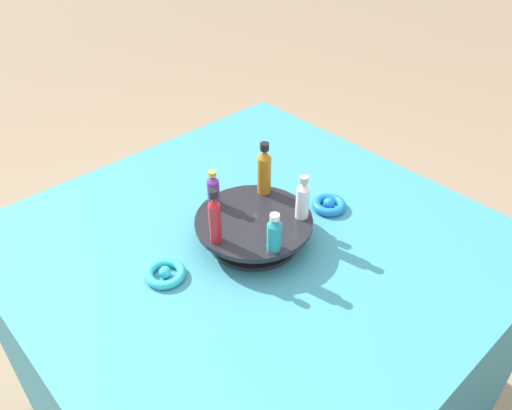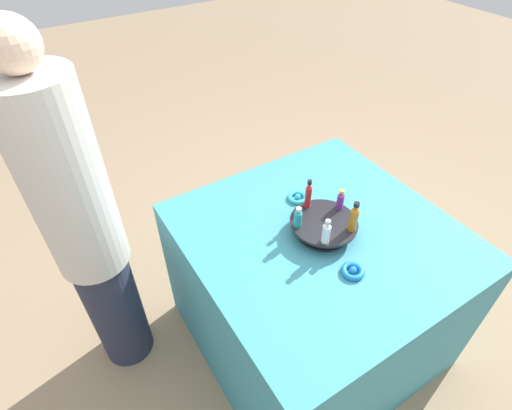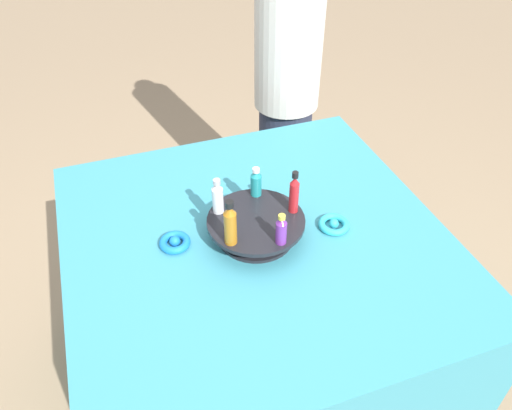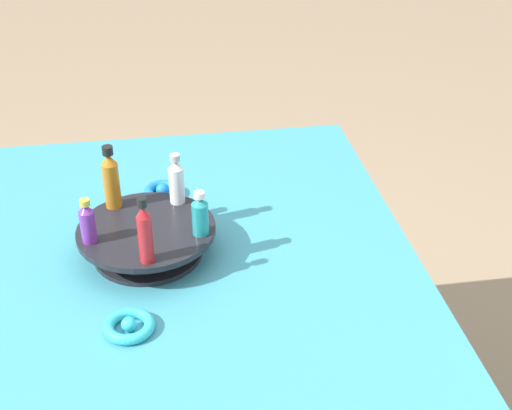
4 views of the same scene
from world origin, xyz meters
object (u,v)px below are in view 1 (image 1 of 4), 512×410
Objects in this scene: bottle_purple at (213,189)px; bottle_teal at (274,233)px; bottle_amber at (264,170)px; ribbon_bow_teal at (165,273)px; bottle_clear at (303,199)px; bottle_red at (214,218)px; ribbon_bow_blue at (329,205)px; display_stand at (254,228)px.

bottle_purple is 1.00× the size of bottle_teal.
bottle_amber is 0.34m from ribbon_bow_teal.
bottle_teal is at bearing 106.43° from bottle_clear.
bottle_red is at bearing 106.43° from bottle_amber.
ribbon_bow_blue is (-0.10, -0.13, -0.11)m from bottle_amber.
bottle_purple is 0.13m from bottle_red.
bottle_amber reaches higher than ribbon_bow_teal.
display_stand reaches higher than ribbon_bow_blue.
bottle_red is 0.13m from bottle_teal.
bottle_amber reaches higher than bottle_teal.
display_stand is 0.13m from bottle_purple.
bottle_clear reaches higher than display_stand.
bottle_clear is 1.22× the size of ribbon_bow_teal.
bottle_clear is at bearing -145.57° from bottle_purple.
bottle_purple is at bearing -70.79° from ribbon_bow_teal.
bottle_red is at bearing -107.64° from ribbon_bow_teal.
display_stand is 3.13× the size of ribbon_bow_blue.
bottle_amber is at bearing -55.57° from display_stand.
bottle_teal is (-0.21, 0.01, 0.00)m from bottle_purple.
bottle_purple is at bearing -37.57° from bottle_red.
display_stand is 0.23m from ribbon_bow_teal.
bottle_purple is at bearing 70.43° from bottle_amber.
bottle_amber reaches higher than bottle_clear.
ribbon_bow_blue is (-0.14, -0.25, -0.09)m from bottle_purple.
ribbon_bow_blue is at bearing -99.89° from ribbon_bow_teal.
bottle_teal is at bearing 142.43° from bottle_amber.
bottle_purple is 0.22m from ribbon_bow_teal.
display_stand reaches higher than ribbon_bow_teal.
display_stand is at bearing -19.57° from bottle_teal.
bottle_purple is 0.84× the size of bottle_clear.
bottle_clear is (-0.17, -0.12, 0.01)m from bottle_purple.
bottle_teal reaches higher than ribbon_bow_teal.
bottle_amber is 1.56× the size of ribbon_bow_blue.
bottle_teal reaches higher than display_stand.
bottle_red reaches higher than ribbon_bow_teal.
bottle_amber reaches higher than bottle_purple.
display_stand is 2.49× the size of bottle_clear.
ribbon_bow_blue reaches higher than ribbon_bow_teal.
ribbon_bow_teal is (0.11, 0.31, -0.10)m from bottle_clear.
bottle_purple is at bearing 34.43° from bottle_clear.
bottle_red reaches higher than bottle_purple.
bottle_clear is (-0.07, -0.20, -0.01)m from bottle_red.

